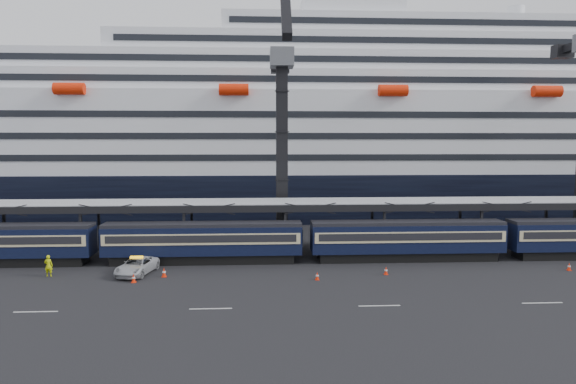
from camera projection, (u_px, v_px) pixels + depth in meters
name	position (u px, v px, depth m)	size (l,w,h in m)	color
ground	(539.00, 287.00, 41.38)	(260.00, 260.00, 0.00)	black
train	(440.00, 238.00, 50.85)	(133.05, 3.00, 4.05)	black
canopy	(471.00, 202.00, 54.78)	(130.00, 6.25, 5.53)	gray
cruise_ship	(388.00, 138.00, 85.82)	(214.09, 28.84, 34.00)	black
crane_dark_near	(282.00, 140.00, 57.62)	(4.50, 17.75, 35.08)	#52555A
pickup_truck	(137.00, 266.00, 45.42)	(2.40, 5.21, 1.45)	#ABADB2
worker	(49.00, 266.00, 44.62)	(0.69, 0.45, 1.89)	#C8D70B
traffic_cone_a	(134.00, 278.00, 42.72)	(0.39, 0.39, 0.78)	red
traffic_cone_b	(164.00, 272.00, 44.49)	(0.41, 0.41, 0.82)	red
traffic_cone_c	(317.00, 276.00, 43.54)	(0.35, 0.35, 0.70)	red
traffic_cone_d	(386.00, 271.00, 45.28)	(0.37, 0.37, 0.73)	red
traffic_cone_e	(569.00, 267.00, 46.75)	(0.36, 0.36, 0.72)	red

